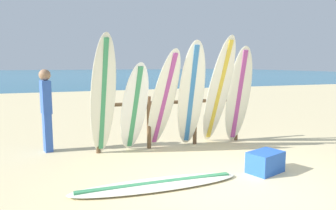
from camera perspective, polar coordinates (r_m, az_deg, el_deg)
ground_plane at (r=4.85m, az=12.98°, el=-15.11°), size 120.00×120.00×0.00m
ocean_water at (r=61.82m, az=-17.57°, el=5.49°), size 120.00×80.00×0.01m
surfboard_rack at (r=6.98m, az=0.83°, el=-1.67°), size 3.42×0.09×1.15m
surfboard_leaning_far_left at (r=6.21m, az=-11.79°, el=1.54°), size 0.59×0.83×2.44m
surfboard_leaning_left at (r=6.43m, az=-6.18°, el=-0.57°), size 0.67×0.88×1.90m
surfboard_leaning_center_left at (r=6.60m, az=-0.82°, el=0.88°), size 0.75×1.14×2.17m
surfboard_leaning_center at (r=6.70m, az=4.23°, el=1.66°), size 0.73×1.11×2.33m
surfboard_leaning_center_right at (r=7.04m, az=9.19°, el=2.36°), size 0.53×1.13×2.45m
surfboard_leaning_right at (r=7.34m, az=12.76°, el=1.68°), size 0.66×0.78×2.25m
surfboard_lying_on_sand at (r=4.88m, az=-2.05°, el=-14.30°), size 2.65×0.59×0.08m
beachgoer_standing at (r=6.99m, az=-21.37°, el=-0.31°), size 0.24×0.31×1.74m
cooler_box at (r=5.68m, az=17.37°, el=-9.93°), size 0.70×0.57×0.36m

